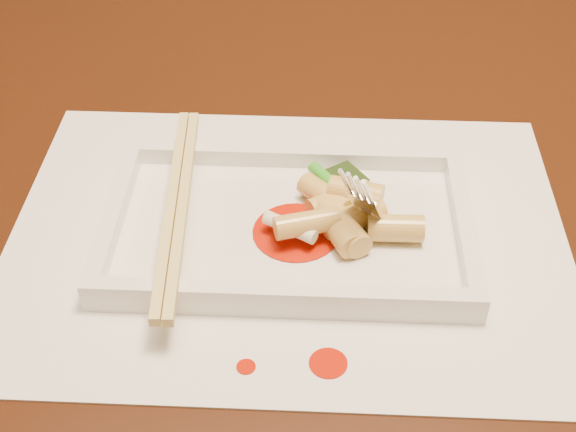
{
  "coord_description": "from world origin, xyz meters",
  "views": [
    {
      "loc": [
        0.02,
        -0.54,
        1.14
      ],
      "look_at": [
        0.0,
        -0.12,
        0.77
      ],
      "focal_mm": 50.0,
      "sensor_mm": 36.0,
      "label": 1
    }
  ],
  "objects_px": {
    "table": "(290,230)",
    "chopstick_a": "(172,204)",
    "plate_base": "(288,231)",
    "fork": "(394,129)",
    "placemat": "(288,236)"
  },
  "relations": [
    {
      "from": "plate_base",
      "to": "placemat",
      "type": "bearing_deg",
      "value": 90.0
    },
    {
      "from": "table",
      "to": "fork",
      "type": "bearing_deg",
      "value": -53.6
    },
    {
      "from": "fork",
      "to": "table",
      "type": "bearing_deg",
      "value": 126.4
    },
    {
      "from": "plate_base",
      "to": "fork",
      "type": "bearing_deg",
      "value": 14.42
    },
    {
      "from": "placemat",
      "to": "chopstick_a",
      "type": "xyz_separation_m",
      "value": [
        -0.08,
        -0.0,
        0.03
      ]
    },
    {
      "from": "plate_base",
      "to": "fork",
      "type": "height_order",
      "value": "fork"
    },
    {
      "from": "plate_base",
      "to": "chopstick_a",
      "type": "distance_m",
      "value": 0.08
    },
    {
      "from": "placemat",
      "to": "fork",
      "type": "bearing_deg",
      "value": 14.42
    },
    {
      "from": "table",
      "to": "chopstick_a",
      "type": "distance_m",
      "value": 0.19
    },
    {
      "from": "table",
      "to": "plate_base",
      "type": "xyz_separation_m",
      "value": [
        0.0,
        -0.12,
        0.11
      ]
    },
    {
      "from": "placemat",
      "to": "chopstick_a",
      "type": "distance_m",
      "value": 0.09
    },
    {
      "from": "table",
      "to": "fork",
      "type": "relative_size",
      "value": 10.0
    },
    {
      "from": "table",
      "to": "plate_base",
      "type": "relative_size",
      "value": 5.38
    },
    {
      "from": "placemat",
      "to": "fork",
      "type": "relative_size",
      "value": 2.86
    },
    {
      "from": "plate_base",
      "to": "chopstick_a",
      "type": "relative_size",
      "value": 1.19
    }
  ]
}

